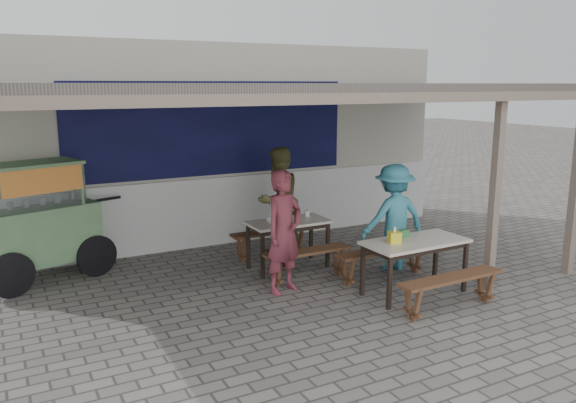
% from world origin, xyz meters
% --- Properties ---
extents(ground, '(60.00, 60.00, 0.00)m').
position_xyz_m(ground, '(0.00, 0.00, 0.00)').
color(ground, slate).
rests_on(ground, ground).
extents(back_wall, '(9.00, 1.28, 3.50)m').
position_xyz_m(back_wall, '(-0.00, 3.58, 1.72)').
color(back_wall, '#B0AC9E').
rests_on(back_wall, ground).
extents(warung_roof, '(9.00, 4.21, 2.81)m').
position_xyz_m(warung_roof, '(0.02, 0.90, 2.71)').
color(warung_roof, '#564F4A').
rests_on(warung_roof, ground).
extents(table_left, '(1.24, 0.63, 0.75)m').
position_xyz_m(table_left, '(0.30, 1.20, 0.67)').
color(table_left, beige).
rests_on(table_left, ground).
extents(bench_left_street, '(1.34, 0.28, 0.45)m').
position_xyz_m(bench_left_street, '(0.30, 0.58, 0.33)').
color(bench_left_street, brown).
rests_on(bench_left_street, ground).
extents(bench_left_wall, '(1.34, 0.28, 0.45)m').
position_xyz_m(bench_left_wall, '(0.29, 1.82, 0.33)').
color(bench_left_wall, brown).
rests_on(bench_left_wall, ground).
extents(table_right, '(1.44, 0.71, 0.75)m').
position_xyz_m(table_right, '(1.29, -0.57, 0.67)').
color(table_right, beige).
rests_on(table_right, ground).
extents(bench_right_street, '(1.53, 0.31, 0.45)m').
position_xyz_m(bench_right_street, '(1.31, -1.24, 0.34)').
color(bench_right_street, brown).
rests_on(bench_right_street, ground).
extents(bench_right_wall, '(1.53, 0.31, 0.45)m').
position_xyz_m(bench_right_wall, '(1.28, 0.11, 0.34)').
color(bench_right_wall, brown).
rests_on(bench_right_wall, ground).
extents(vendor_cart, '(2.04, 1.29, 1.73)m').
position_xyz_m(vendor_cart, '(-3.10, 2.38, 0.94)').
color(vendor_cart, '#6C9563').
rests_on(vendor_cart, ground).
extents(patron_street_side, '(0.71, 0.58, 1.69)m').
position_xyz_m(patron_street_side, '(-0.22, 0.33, 0.85)').
color(patron_street_side, maroon).
rests_on(patron_street_side, ground).
extents(patron_wall_side, '(1.05, 0.94, 1.78)m').
position_xyz_m(patron_wall_side, '(0.57, 2.09, 0.89)').
color(patron_wall_side, brown).
rests_on(patron_wall_side, ground).
extents(patron_right_table, '(1.10, 0.68, 1.63)m').
position_xyz_m(patron_right_table, '(1.70, 0.41, 0.82)').
color(patron_right_table, teal).
rests_on(patron_right_table, ground).
extents(tissue_box, '(0.19, 0.19, 0.15)m').
position_xyz_m(tissue_box, '(0.97, -0.53, 0.82)').
color(tissue_box, yellow).
rests_on(tissue_box, table_right).
extents(donation_box, '(0.17, 0.12, 0.11)m').
position_xyz_m(donation_box, '(1.24, -0.36, 0.80)').
color(donation_box, '#33743D').
rests_on(donation_box, table_right).
extents(condiment_jar, '(0.08, 0.08, 0.09)m').
position_xyz_m(condiment_jar, '(0.71, 1.34, 0.79)').
color(condiment_jar, silver).
rests_on(condiment_jar, table_left).
extents(condiment_bowl, '(0.23, 0.23, 0.04)m').
position_xyz_m(condiment_bowl, '(0.05, 1.28, 0.77)').
color(condiment_bowl, white).
rests_on(condiment_bowl, table_left).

